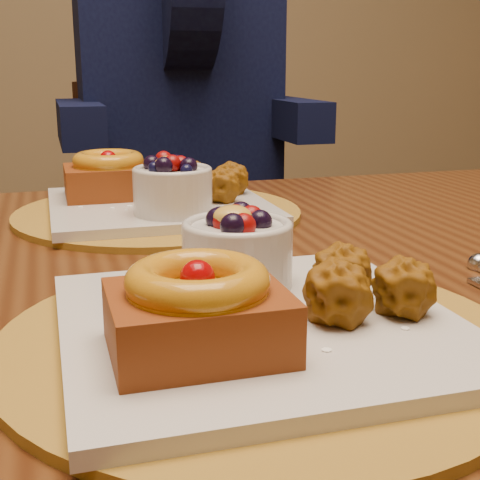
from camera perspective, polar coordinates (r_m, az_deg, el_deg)
name	(u,v)px	position (r m, az deg, el deg)	size (l,w,h in m)	color
dining_table	(195,330)	(0.72, -3.83, -7.66)	(1.60, 0.90, 0.76)	#37190A
place_setting_near	(254,308)	(0.49, 1.18, -5.81)	(0.38, 0.38, 0.09)	brown
place_setting_far	(156,196)	(0.89, -7.17, 3.74)	(0.38, 0.38, 0.09)	brown
chair_far	(171,257)	(1.61, -5.91, -1.41)	(0.51, 0.51, 0.91)	black
diner	(178,57)	(1.60, -5.34, 15.30)	(0.56, 0.53, 0.91)	black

